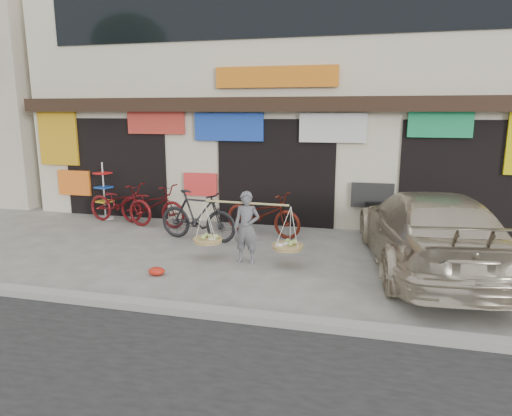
% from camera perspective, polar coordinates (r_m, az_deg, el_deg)
% --- Properties ---
extents(ground, '(70.00, 70.00, 0.00)m').
position_cam_1_polar(ground, '(8.57, -2.36, -7.67)').
color(ground, gray).
rests_on(ground, ground).
extents(kerb, '(70.00, 0.25, 0.12)m').
position_cam_1_polar(kerb, '(6.79, -7.22, -12.66)').
color(kerb, gray).
rests_on(kerb, ground).
extents(shophouse_block, '(14.00, 6.32, 7.00)m').
position_cam_1_polar(shophouse_block, '(14.35, 4.95, 14.20)').
color(shophouse_block, beige).
rests_on(shophouse_block, ground).
extents(street_vendor, '(2.18, 0.63, 1.40)m').
position_cam_1_polar(street_vendor, '(8.76, -1.18, -2.87)').
color(street_vendor, slate).
rests_on(street_vendor, ground).
extents(bike_0, '(2.16, 1.15, 1.08)m').
position_cam_1_polar(bike_0, '(11.98, -12.90, 0.40)').
color(bike_0, '#5F1012').
rests_on(bike_0, ground).
extents(bike_1, '(1.98, 0.84, 1.15)m').
position_cam_1_polar(bike_1, '(10.39, -7.30, -0.94)').
color(bike_1, black).
rests_on(bike_1, ground).
extents(bike_2, '(2.09, 1.24, 1.04)m').
position_cam_1_polar(bike_2, '(10.77, 0.87, -0.68)').
color(bike_2, '#5C1A0F').
rests_on(bike_2, ground).
extents(bike_3, '(2.16, 1.15, 1.08)m').
position_cam_1_polar(bike_3, '(12.41, -16.61, 0.60)').
color(bike_3, '#5F1012').
rests_on(bike_3, ground).
extents(suv, '(2.70, 5.28, 1.47)m').
position_cam_1_polar(suv, '(9.00, 20.65, -2.62)').
color(suv, '#C3B69D').
rests_on(suv, ground).
extents(display_rack, '(0.44, 0.44, 1.55)m').
position_cam_1_polar(display_rack, '(13.06, -18.44, 1.40)').
color(display_rack, silver).
rests_on(display_rack, ground).
extents(red_bag, '(0.31, 0.25, 0.14)m').
position_cam_1_polar(red_bag, '(8.46, -12.32, -7.72)').
color(red_bag, red).
rests_on(red_bag, ground).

